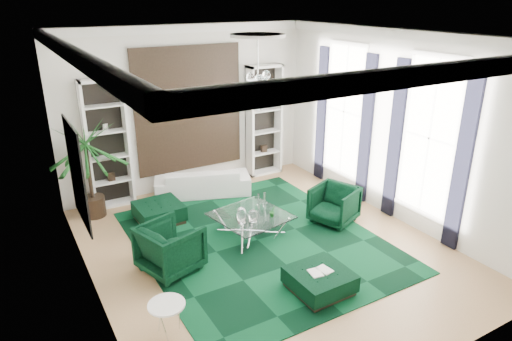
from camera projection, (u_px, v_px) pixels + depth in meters
floor at (266, 248)px, 8.45m from camera, size 6.00×7.00×0.02m
ceiling at (267, 34)px, 7.08m from camera, size 6.00×7.00×0.02m
wall_back at (188, 109)px, 10.60m from camera, size 6.00×0.02×3.80m
wall_front at (435, 240)px, 4.93m from camera, size 6.00×0.02×3.80m
wall_left at (82, 185)px, 6.36m from camera, size 0.02×7.00×3.80m
wall_right at (394, 127)px, 9.17m from camera, size 0.02×7.00×3.80m
crown_molding at (267, 41)px, 7.12m from camera, size 6.00×7.00×0.18m
ceiling_medallion at (258, 35)px, 7.33m from camera, size 0.90×0.90×0.05m
tapestry at (189, 109)px, 10.56m from camera, size 2.50×0.06×2.80m
shelving_left at (107, 145)px, 9.71m from camera, size 0.90×0.38×2.80m
shelving_right at (264, 121)px, 11.53m from camera, size 0.90×0.38×2.80m
painting at (78, 174)px, 6.88m from camera, size 0.04×1.30×1.60m
window_near at (429, 138)px, 8.44m from camera, size 0.03×1.10×2.90m
curtain_near_a at (463, 164)px, 7.88m from camera, size 0.07×0.30×3.25m
curtain_near_b at (395, 141)px, 9.14m from camera, size 0.07×0.30×3.25m
window_far at (344, 111)px, 10.37m from camera, size 0.03×1.10×2.90m
curtain_far_a at (366, 130)px, 9.82m from camera, size 0.07×0.30×3.25m
curtain_far_b at (321, 115)px, 11.08m from camera, size 0.07×0.30×3.25m
rug at (257, 240)px, 8.69m from camera, size 4.20×5.00×0.02m
sofa at (202, 181)px, 10.64m from camera, size 2.34×1.56×0.64m
armchair_left at (170, 248)px, 7.64m from camera, size 1.15×1.13×0.84m
armchair_right at (334, 205)px, 9.29m from camera, size 1.09×1.07×0.77m
coffee_table at (251, 225)px, 8.82m from camera, size 1.47×1.47×0.44m
ottoman_side at (159, 213)px, 9.36m from camera, size 0.92×0.92×0.40m
ottoman_front at (319, 281)px, 7.16m from camera, size 0.90×0.90×0.35m
book at (320, 271)px, 7.09m from camera, size 0.37×0.25×0.03m
side_table at (168, 320)px, 6.21m from camera, size 0.59×0.59×0.49m
palm at (87, 158)px, 9.22m from camera, size 1.74×1.74×2.59m
chandelier at (258, 92)px, 7.67m from camera, size 0.86×0.86×0.75m
table_plant at (272, 211)px, 8.63m from camera, size 0.15×0.14×0.22m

